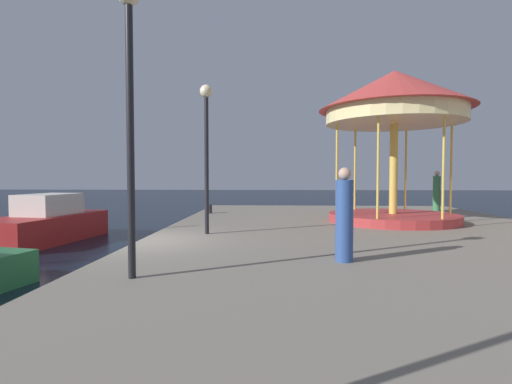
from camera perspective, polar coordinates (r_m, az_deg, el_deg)
name	(u,v)px	position (r m, az deg, el deg)	size (l,w,h in m)	color
ground_plane	(139,271)	(10.64, -16.72, -11.05)	(120.00, 120.00, 0.00)	black
quay_dock	(393,258)	(10.40, 19.36, -9.14)	(12.83, 24.31, 0.80)	gray
motorboat_red	(46,224)	(16.51, -28.37, -4.11)	(2.74, 5.20, 1.78)	maroon
carousel	(394,110)	(14.97, 19.60, 11.25)	(5.33, 5.33, 5.39)	#B23333
lamp_post_mid_promenade	(130,80)	(6.70, -18.01, 15.31)	(0.36, 0.36, 4.68)	black
lamp_post_far_end	(206,132)	(11.21, -7.27, 8.70)	(0.36, 0.36, 4.22)	black
bollard_north	(209,209)	(17.43, -6.84, -2.45)	(0.24, 0.24, 0.40)	#2D2D33
person_far_corner	(344,218)	(7.68, 12.80, -3.66)	(0.34, 0.34, 1.81)	#2D4C8C
person_mid_promenade	(437,192)	(20.29, 24.93, -0.01)	(0.34, 0.34, 1.91)	#387247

